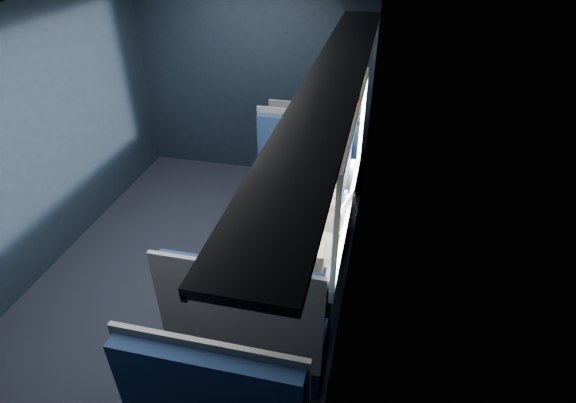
% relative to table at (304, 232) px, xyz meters
% --- Properties ---
extents(ground, '(2.80, 4.20, 0.01)m').
position_rel_table_xyz_m(ground, '(-1.03, 0.00, -0.67)').
color(ground, black).
extents(room_shell, '(3.00, 4.40, 2.40)m').
position_rel_table_xyz_m(room_shell, '(-1.01, 0.00, 0.81)').
color(room_shell, black).
rests_on(room_shell, ground).
extents(table, '(0.62, 1.00, 0.74)m').
position_rel_table_xyz_m(table, '(0.00, 0.00, 0.00)').
color(table, '#54565E').
rests_on(table, ground).
extents(seat_bay_near, '(1.04, 0.62, 1.26)m').
position_rel_table_xyz_m(seat_bay_near, '(-0.20, 0.87, -0.24)').
color(seat_bay_near, '#0D1A3B').
rests_on(seat_bay_near, ground).
extents(seat_bay_far, '(1.04, 0.62, 1.26)m').
position_rel_table_xyz_m(seat_bay_far, '(-0.18, -0.87, -0.25)').
color(seat_bay_far, '#0D1A3B').
rests_on(seat_bay_far, ground).
extents(seat_row_front, '(1.04, 0.51, 1.16)m').
position_rel_table_xyz_m(seat_row_front, '(-0.18, 1.80, -0.25)').
color(seat_row_front, '#0D1A3B').
rests_on(seat_row_front, ground).
extents(man, '(0.53, 0.56, 1.32)m').
position_rel_table_xyz_m(man, '(0.07, 0.70, 0.06)').
color(man, black).
rests_on(man, ground).
extents(woman, '(0.53, 0.56, 1.32)m').
position_rel_table_xyz_m(woman, '(0.07, -0.71, 0.06)').
color(woman, black).
rests_on(woman, ground).
extents(papers, '(0.60, 0.78, 0.01)m').
position_rel_table_xyz_m(papers, '(-0.00, -0.05, 0.08)').
color(papers, white).
rests_on(papers, table).
extents(laptop, '(0.31, 0.37, 0.24)m').
position_rel_table_xyz_m(laptop, '(0.29, 0.10, 0.14)').
color(laptop, silver).
rests_on(laptop, table).
extents(bottle_small, '(0.06, 0.06, 0.21)m').
position_rel_table_xyz_m(bottle_small, '(0.30, 0.26, 0.17)').
color(bottle_small, silver).
rests_on(bottle_small, table).
extents(cup, '(0.07, 0.07, 0.09)m').
position_rel_table_xyz_m(cup, '(0.17, 0.38, 0.12)').
color(cup, white).
rests_on(cup, table).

